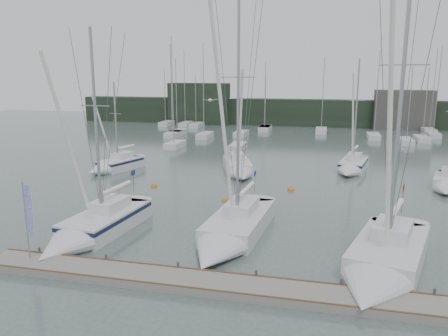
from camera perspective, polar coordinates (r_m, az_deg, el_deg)
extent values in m
plane|color=#4B5B57|center=(25.99, 1.25, -10.38)|extent=(160.00, 160.00, 0.00)
cube|color=slate|center=(21.50, -1.67, -14.91)|extent=(24.00, 2.00, 0.40)
cube|color=black|center=(85.92, 10.10, 7.15)|extent=(90.00, 4.00, 5.00)
cube|color=black|center=(87.32, -3.30, 8.39)|extent=(12.00, 3.00, 8.00)
cube|color=#42403D|center=(84.69, 22.37, 7.02)|extent=(10.00, 3.00, 7.00)
cube|color=silver|center=(58.09, 1.80, 2.76)|extent=(1.80, 4.50, 0.90)
cylinder|color=#94979C|center=(56.99, 1.73, 7.52)|extent=(0.12, 0.12, 8.87)
cube|color=silver|center=(59.94, -6.40, 2.99)|extent=(1.80, 4.50, 0.90)
cylinder|color=#94979C|center=(58.72, -6.74, 10.01)|extent=(0.12, 0.12, 13.81)
cube|color=silver|center=(70.46, 2.25, 4.46)|extent=(1.80, 4.50, 0.90)
cylinder|color=#94979C|center=(69.44, 2.20, 8.67)|extent=(0.12, 0.12, 9.54)
cube|color=silver|center=(77.76, 5.35, 5.16)|extent=(1.80, 4.50, 0.90)
cylinder|color=#94979C|center=(76.75, 5.39, 9.56)|extent=(0.12, 0.12, 11.10)
cube|color=silver|center=(78.03, 5.40, 5.18)|extent=(1.80, 4.50, 0.90)
cylinder|color=#94979C|center=(77.09, 5.42, 8.63)|extent=(0.12, 0.12, 8.57)
cube|color=silver|center=(81.64, 25.19, 4.38)|extent=(1.80, 4.50, 0.90)
cylinder|color=#94979C|center=(80.62, 25.71, 9.24)|extent=(0.12, 0.12, 13.05)
cube|color=silver|center=(85.53, -7.51, 5.76)|extent=(1.80, 4.50, 0.90)
cylinder|color=#94979C|center=(84.62, -7.74, 9.37)|extent=(0.12, 0.12, 9.93)
cube|color=silver|center=(72.41, -6.00, 4.61)|extent=(1.80, 4.50, 0.90)
cylinder|color=#94979C|center=(71.38, -6.25, 9.50)|extent=(0.12, 0.12, 11.50)
cube|color=silver|center=(76.19, 12.59, 4.77)|extent=(1.80, 4.50, 0.90)
cylinder|color=#94979C|center=(75.15, 12.80, 9.46)|extent=(0.12, 0.12, 11.64)
cube|color=silver|center=(76.72, 25.57, 3.90)|extent=(1.80, 4.50, 0.90)
cylinder|color=#94979C|center=(75.66, 26.15, 9.16)|extent=(0.12, 0.12, 13.28)
cube|color=silver|center=(68.57, -2.53, 4.23)|extent=(1.80, 4.50, 0.90)
cylinder|color=#94979C|center=(67.45, -2.71, 10.29)|extent=(0.12, 0.12, 13.62)
cube|color=silver|center=(70.33, -6.60, 4.37)|extent=(1.80, 4.50, 0.90)
cylinder|color=#94979C|center=(69.23, -6.89, 10.22)|extent=(0.12, 0.12, 13.50)
cube|color=silver|center=(71.53, 18.94, 3.91)|extent=(1.80, 4.50, 0.90)
cylinder|color=#94979C|center=(70.44, 19.37, 9.27)|extent=(0.12, 0.12, 12.54)
cube|color=silver|center=(71.09, 24.40, 3.43)|extent=(1.80, 4.50, 0.90)
cylinder|color=#94979C|center=(70.06, 24.87, 7.74)|extent=(0.12, 0.12, 9.93)
cube|color=silver|center=(67.98, 22.64, 3.22)|extent=(1.80, 4.50, 0.90)
cylinder|color=#94979C|center=(66.93, 23.10, 7.78)|extent=(0.12, 0.12, 10.06)
cube|color=silver|center=(82.13, -3.58, 5.57)|extent=(1.80, 4.50, 0.90)
cylinder|color=#94979C|center=(81.22, -3.73, 8.95)|extent=(0.12, 0.12, 8.85)
cube|color=silver|center=(84.02, -4.97, 5.70)|extent=(1.80, 4.50, 0.90)
cylinder|color=#94979C|center=(83.02, -5.17, 10.54)|extent=(0.12, 0.12, 13.30)
cube|color=silver|center=(29.67, -15.08, -6.94)|extent=(3.58, 6.94, 1.52)
cone|color=silver|center=(26.14, -20.99, -10.03)|extent=(3.20, 3.14, 2.94)
cube|color=silver|center=(29.73, -14.66, -4.62)|extent=(1.87, 2.82, 0.71)
cylinder|color=#94979C|center=(27.86, -16.38, 5.46)|extent=(0.18, 0.18, 11.45)
cylinder|color=white|center=(30.15, -13.89, -2.54)|extent=(0.60, 3.28, 0.28)
cube|color=#10163B|center=(29.51, -15.14, -6.01)|extent=(3.60, 6.96, 0.25)
cube|color=navy|center=(31.83, -11.80, -0.62)|extent=(0.07, 0.55, 0.36)
cube|color=silver|center=(28.55, 2.06, -7.31)|extent=(3.69, 7.79, 1.46)
cone|color=silver|center=(23.76, -1.59, -11.50)|extent=(3.35, 3.48, 3.11)
cube|color=silver|center=(28.66, 2.34, -4.99)|extent=(1.94, 3.15, 0.68)
cylinder|color=#94979C|center=(26.42, 1.87, 8.66)|extent=(0.17, 0.17, 14.36)
cylinder|color=white|center=(29.36, 2.90, -2.79)|extent=(0.56, 3.71, 0.27)
cube|color=navy|center=(31.55, 4.07, -0.73)|extent=(0.06, 0.52, 0.35)
cube|color=silver|center=(25.47, 20.74, -10.51)|extent=(5.14, 7.65, 1.66)
cone|color=silver|center=(20.97, 18.43, -15.42)|extent=(4.02, 3.81, 3.32)
cube|color=silver|center=(25.55, 21.15, -7.54)|extent=(2.54, 3.20, 0.77)
cylinder|color=#94979C|center=(23.14, 22.13, 8.62)|extent=(0.20, 0.20, 15.15)
cylinder|color=white|center=(26.05, 21.61, -4.90)|extent=(1.26, 3.37, 0.31)
cube|color=maroon|center=(28.12, 22.41, -2.44)|extent=(0.19, 0.58, 0.40)
cube|color=silver|center=(47.50, -13.38, 0.34)|extent=(3.68, 5.22, 1.40)
cone|color=silver|center=(45.24, -16.38, -0.43)|extent=(2.84, 2.65, 2.33)
cube|color=silver|center=(47.63, -13.04, 1.64)|extent=(1.80, 2.19, 0.65)
cylinder|color=#94979C|center=(46.54, -13.96, 5.93)|extent=(0.17, 0.17, 8.00)
cylinder|color=white|center=(47.82, -12.69, 2.72)|extent=(0.96, 2.28, 0.26)
cube|color=#10163B|center=(47.41, -13.40, 0.89)|extent=(3.71, 5.24, 0.23)
cube|color=silver|center=(45.11, 1.75, 0.08)|extent=(4.08, 6.05, 1.49)
cone|color=silver|center=(41.27, 2.36, -1.09)|extent=(3.10, 3.03, 2.48)
cube|color=silver|center=(45.38, 1.69, 1.56)|extent=(1.98, 2.53, 0.69)
cylinder|color=#94979C|center=(43.83, 1.86, 7.72)|extent=(0.18, 0.18, 10.61)
cylinder|color=white|center=(45.82, 1.62, 2.80)|extent=(1.10, 2.67, 0.28)
cube|color=silver|center=(47.76, 16.52, 0.21)|extent=(3.29, 5.35, 1.37)
cone|color=silver|center=(44.32, 15.84, -0.67)|extent=(2.74, 2.56, 2.37)
cube|color=silver|center=(48.01, 16.67, 1.49)|extent=(1.67, 2.21, 0.64)
cylinder|color=#94979C|center=(46.58, 16.89, 7.18)|extent=(0.16, 0.16, 10.33)
cylinder|color=white|center=(48.40, 16.82, 2.55)|extent=(0.72, 2.44, 0.26)
cube|color=#10163B|center=(47.67, 16.55, 0.75)|extent=(3.32, 5.37, 0.23)
cube|color=silver|center=(43.79, 27.21, -1.75)|extent=(3.35, 4.90, 1.34)
cone|color=silver|center=(40.69, 27.02, -2.72)|extent=(2.66, 2.44, 2.23)
sphere|color=#D26112|center=(34.99, 0.11, -4.32)|extent=(0.53, 0.53, 0.53)
sphere|color=#D26112|center=(38.59, 8.73, -2.87)|extent=(0.66, 0.66, 0.66)
sphere|color=#D26112|center=(39.81, -9.14, -2.41)|extent=(0.62, 0.62, 0.62)
cylinder|color=#94979C|center=(25.17, -24.42, -6.28)|extent=(0.08, 0.08, 4.16)
cube|color=#1D3BB7|center=(24.75, -24.10, -5.12)|extent=(0.54, 0.18, 2.77)
ellipsoid|color=silver|center=(25.07, -1.83, 8.86)|extent=(0.32, 0.43, 0.18)
cube|color=#9A9CA2|center=(25.05, -2.40, 8.90)|extent=(0.41, 0.25, 0.10)
cube|color=#9A9CA2|center=(25.09, -1.26, 8.91)|extent=(0.41, 0.25, 0.10)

